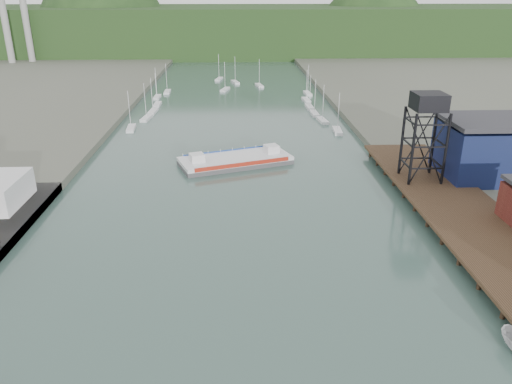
{
  "coord_description": "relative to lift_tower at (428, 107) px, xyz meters",
  "views": [
    {
      "loc": [
        0.88,
        -28.35,
        34.8
      ],
      "look_at": [
        3.94,
        47.79,
        4.0
      ],
      "focal_mm": 35.0,
      "sensor_mm": 36.0,
      "label": 1
    }
  ],
  "objects": [
    {
      "name": "smokestacks",
      "position": [
        -141.0,
        174.5,
        14.35
      ],
      "size": [
        11.2,
        8.2,
        60.0
      ],
      "color": "gray",
      "rests_on": "ground"
    },
    {
      "name": "chain_ferry",
      "position": [
        -34.47,
        15.78,
        -14.68
      ],
      "size": [
        25.31,
        16.77,
        3.39
      ],
      "rotation": [
        0.0,
        0.0,
        0.34
      ],
      "color": "#474749",
      "rests_on": "ground"
    },
    {
      "name": "lift_tower",
      "position": [
        0.0,
        0.0,
        0.0
      ],
      "size": [
        6.5,
        6.5,
        16.0
      ],
      "color": "black",
      "rests_on": "east_pier"
    },
    {
      "name": "east_pier",
      "position": [
        2.0,
        -13.0,
        -13.75
      ],
      "size": [
        14.0,
        70.0,
        2.45
      ],
      "color": "black",
      "rests_on": "ground"
    },
    {
      "name": "distant_hills",
      "position": [
        -38.98,
        243.35,
        -5.27
      ],
      "size": [
        500.0,
        120.0,
        80.0
      ],
      "color": "black",
      "rests_on": "ground"
    },
    {
      "name": "marina_sailboats",
      "position": [
        -34.92,
        80.46,
        -15.3
      ],
      "size": [
        57.71,
        92.65,
        0.9
      ],
      "color": "silver",
      "rests_on": "ground"
    },
    {
      "name": "blue_shed",
      "position": [
        15.0,
        2.0,
        -8.59
      ],
      "size": [
        20.5,
        14.5,
        11.3
      ],
      "color": "#0D1A3A",
      "rests_on": "east_land"
    }
  ]
}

